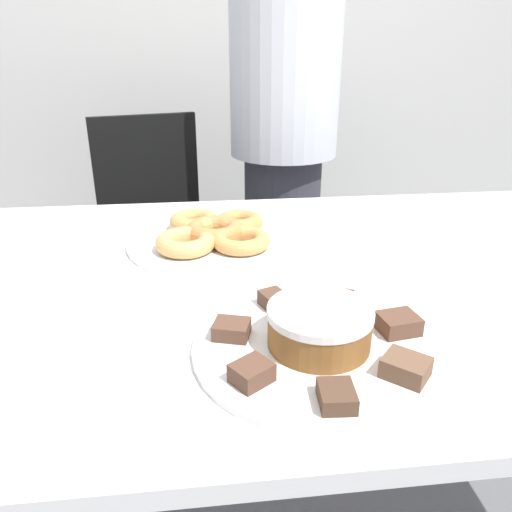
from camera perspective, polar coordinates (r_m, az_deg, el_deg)
wall_back at (r=2.49m, az=-4.24°, el=26.68°), size 8.00×0.05×2.60m
table at (r=1.02m, az=1.07°, el=-5.70°), size 1.81×1.00×0.73m
person_standing at (r=1.92m, az=3.16°, el=12.82°), size 0.40×0.40×1.55m
office_chair_left at (r=1.93m, az=-10.99°, el=1.02°), size 0.54×0.54×0.90m
plate_cake at (r=0.76m, az=7.12°, el=-10.28°), size 0.38×0.38×0.01m
plate_donuts at (r=1.14m, az=-4.66°, el=1.76°), size 0.40×0.40×0.01m
frosted_cake at (r=0.74m, az=7.25°, el=-7.99°), size 0.15×0.15×0.06m
lamington_0 at (r=0.67m, az=-0.51°, el=-13.20°), size 0.07×0.06×0.03m
lamington_1 at (r=0.65m, az=9.20°, el=-15.52°), size 0.05×0.05×0.02m
lamington_2 at (r=0.71m, az=16.74°, el=-12.10°), size 0.08×0.08×0.03m
lamington_3 at (r=0.81m, az=15.94°, el=-7.42°), size 0.07×0.06×0.03m
lamington_4 at (r=0.86m, az=9.61°, el=-4.85°), size 0.06×0.06×0.02m
lamington_5 at (r=0.85m, az=2.00°, el=-4.99°), size 0.05×0.06×0.03m
lamington_6 at (r=0.77m, az=-2.81°, el=-8.36°), size 0.06×0.06×0.02m
donut_0 at (r=1.13m, az=-4.70°, el=2.93°), size 0.13×0.13×0.04m
donut_1 at (r=1.08m, az=-8.05°, el=1.56°), size 0.13×0.13×0.04m
donut_2 at (r=1.08m, az=-1.70°, el=1.78°), size 0.13×0.13×0.03m
donut_3 at (r=1.18m, az=-1.91°, el=3.87°), size 0.11×0.11×0.04m
donut_4 at (r=1.20m, az=-7.06°, el=3.91°), size 0.12×0.12×0.04m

